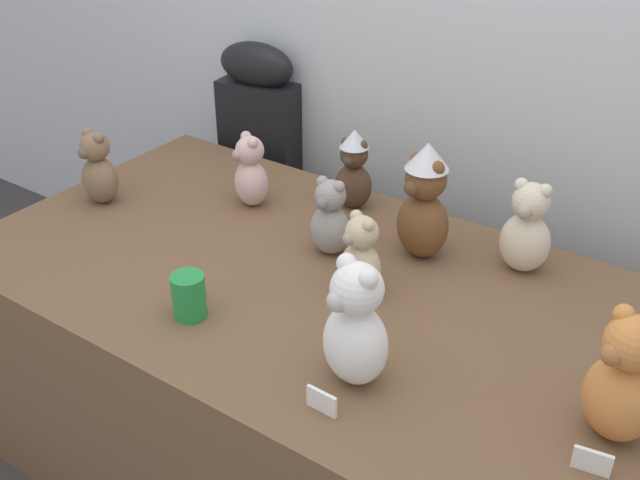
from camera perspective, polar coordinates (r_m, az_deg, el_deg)
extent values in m
cube|color=brown|center=(2.15, 0.00, -11.00)|extent=(1.88, 1.00, 0.71)
cube|color=black|center=(2.86, -4.32, 2.89)|extent=(0.29, 0.15, 0.92)
ellipsoid|color=black|center=(2.66, -4.76, 12.88)|extent=(0.29, 0.15, 0.15)
ellipsoid|color=brown|center=(2.01, 7.63, 1.11)|extent=(0.18, 0.16, 0.18)
sphere|color=brown|center=(1.95, 7.89, 4.51)|extent=(0.11, 0.11, 0.11)
sphere|color=brown|center=(1.95, 7.29, 5.96)|extent=(0.04, 0.04, 0.04)
sphere|color=brown|center=(1.91, 8.68, 5.28)|extent=(0.04, 0.04, 0.04)
sphere|color=brown|center=(1.92, 6.90, 3.89)|extent=(0.04, 0.04, 0.04)
cone|color=silver|center=(1.92, 8.03, 6.23)|extent=(0.11, 0.11, 0.07)
ellipsoid|color=#4C3323|center=(2.24, 2.50, 4.05)|extent=(0.12, 0.11, 0.14)
sphere|color=#4C3323|center=(2.20, 2.55, 6.39)|extent=(0.08, 0.08, 0.08)
sphere|color=#4C3323|center=(2.20, 1.97, 7.28)|extent=(0.03, 0.03, 0.03)
sphere|color=#4C3323|center=(2.18, 3.18, 7.03)|extent=(0.03, 0.03, 0.03)
sphere|color=#412E23|center=(2.18, 2.16, 5.89)|extent=(0.03, 0.03, 0.03)
cone|color=silver|center=(2.18, 2.58, 7.57)|extent=(0.09, 0.09, 0.05)
ellipsoid|color=#7F6047|center=(2.36, -16.06, 4.34)|extent=(0.12, 0.11, 0.14)
sphere|color=#7F6047|center=(2.32, -16.43, 6.69)|extent=(0.09, 0.09, 0.09)
sphere|color=#7F6047|center=(2.33, -16.94, 7.60)|extent=(0.03, 0.03, 0.03)
sphere|color=#7F6047|center=(2.29, -16.16, 7.30)|extent=(0.03, 0.03, 0.03)
sphere|color=brown|center=(2.30, -17.13, 6.21)|extent=(0.04, 0.04, 0.04)
ellipsoid|color=white|center=(1.58, 2.65, -7.71)|extent=(0.18, 0.17, 0.18)
sphere|color=white|center=(1.50, 2.77, -3.66)|extent=(0.11, 0.11, 0.11)
sphere|color=white|center=(1.50, 2.02, -1.72)|extent=(0.04, 0.04, 0.04)
sphere|color=white|center=(1.45, 3.63, -2.88)|extent=(0.04, 0.04, 0.04)
sphere|color=#B4B3AF|center=(1.48, 1.33, -4.56)|extent=(0.05, 0.05, 0.05)
ellipsoid|color=beige|center=(2.00, 14.99, -0.17)|extent=(0.13, 0.11, 0.16)
sphere|color=beige|center=(1.95, 15.44, 2.79)|extent=(0.10, 0.10, 0.10)
sphere|color=beige|center=(1.94, 14.78, 3.99)|extent=(0.04, 0.04, 0.04)
sphere|color=beige|center=(1.93, 16.41, 3.53)|extent=(0.04, 0.04, 0.04)
sphere|color=#ABA08A|center=(1.92, 15.01, 2.10)|extent=(0.04, 0.04, 0.04)
ellipsoid|color=gray|center=(2.01, 0.76, 0.78)|extent=(0.11, 0.09, 0.14)
sphere|color=gray|center=(1.97, 0.78, 3.35)|extent=(0.08, 0.08, 0.08)
sphere|color=gray|center=(1.96, 0.17, 4.38)|extent=(0.03, 0.03, 0.03)
sphere|color=gray|center=(1.94, 1.41, 3.99)|extent=(0.03, 0.03, 0.03)
sphere|color=slate|center=(1.94, 0.19, 2.77)|extent=(0.03, 0.03, 0.03)
ellipsoid|color=#D17F3D|center=(1.56, 21.33, -10.92)|extent=(0.18, 0.18, 0.18)
sphere|color=#D17F3D|center=(1.48, 22.27, -7.12)|extent=(0.11, 0.11, 0.11)
sphere|color=#D17F3D|center=(1.48, 21.69, -5.19)|extent=(0.04, 0.04, 0.04)
sphere|color=#A06536|center=(1.46, 20.98, -7.96)|extent=(0.04, 0.04, 0.04)
ellipsoid|color=beige|center=(2.26, -5.13, 4.27)|extent=(0.15, 0.14, 0.14)
sphere|color=beige|center=(2.22, -5.26, 6.67)|extent=(0.08, 0.08, 0.08)
sphere|color=beige|center=(2.23, -5.54, 7.68)|extent=(0.03, 0.03, 0.03)
sphere|color=beige|center=(2.19, -5.05, 7.21)|extent=(0.03, 0.03, 0.03)
sphere|color=#A88783|center=(2.21, -6.12, 6.32)|extent=(0.04, 0.04, 0.04)
ellipsoid|color=#CCB78E|center=(1.86, 3.05, -2.11)|extent=(0.14, 0.13, 0.14)
sphere|color=#CCB78E|center=(1.80, 3.14, 0.58)|extent=(0.08, 0.08, 0.08)
sphere|color=#CCB78E|center=(1.81, 2.72, 1.80)|extent=(0.03, 0.03, 0.03)
sphere|color=#CCB78E|center=(1.77, 3.62, 1.12)|extent=(0.03, 0.03, 0.03)
sphere|color=#9D8E71|center=(1.79, 2.21, 0.09)|extent=(0.03, 0.03, 0.03)
cylinder|color=#238C3D|center=(1.81, -9.73, -4.13)|extent=(0.08, 0.08, 0.11)
cube|color=white|center=(1.52, 19.60, -15.27)|extent=(0.07, 0.02, 0.05)
cube|color=white|center=(1.55, 0.13, -11.92)|extent=(0.07, 0.01, 0.05)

